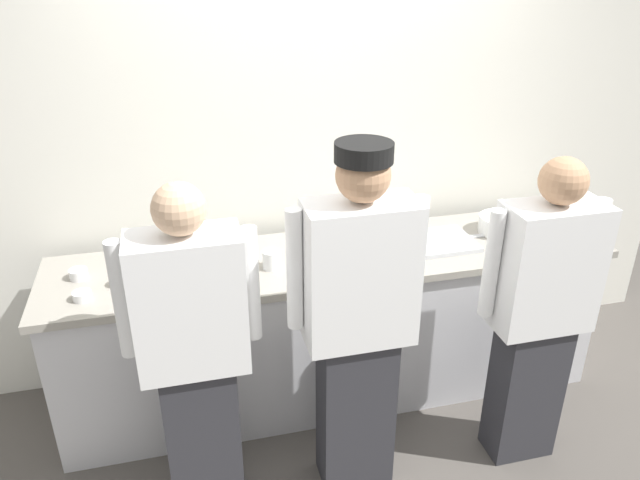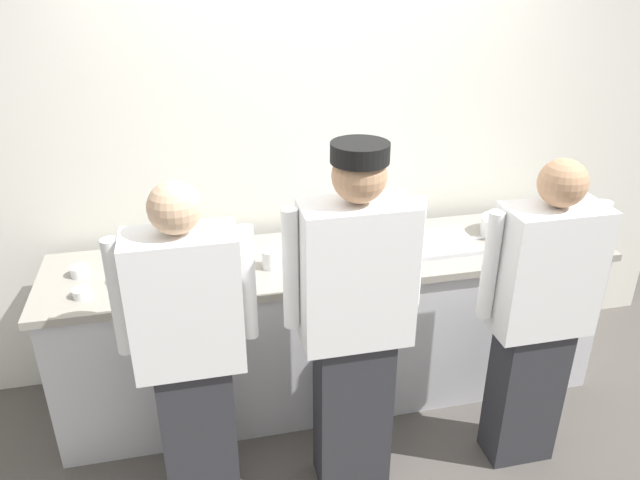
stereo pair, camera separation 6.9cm
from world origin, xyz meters
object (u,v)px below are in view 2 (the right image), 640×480
object	(u,v)px
ramekin_yellow_sauce	(79,271)
plate_stack_front	(356,248)
sheet_tray	(434,244)
chef_center	(355,319)
mixing_bowl_steel	(192,259)
ramekin_green_sauce	(82,292)
ramekin_red_sauce	(120,278)
chef_near_left	(191,349)
chef_far_right	(538,314)
plate_stack_rear	(503,226)
squeeze_bottle_primary	(344,251)
deli_cup	(271,259)
chefs_knife	(474,238)

from	to	relation	value
ramekin_yellow_sauce	plate_stack_front	bearing A→B (deg)	-1.92
plate_stack_front	sheet_tray	bearing A→B (deg)	-3.13
chef_center	mixing_bowl_steel	bearing A→B (deg)	136.35
ramekin_green_sauce	plate_stack_front	bearing A→B (deg)	6.96
ramekin_green_sauce	ramekin_red_sauce	xyz separation A→B (m)	(0.16, 0.10, 0.00)
chef_near_left	chef_far_right	distance (m)	1.58
chef_near_left	sheet_tray	size ratio (longest dim) A/B	3.57
chef_center	plate_stack_rear	xyz separation A→B (m)	(1.06, 0.69, 0.03)
chef_center	ramekin_red_sauce	world-z (taller)	chef_center
plate_stack_rear	chef_center	bearing A→B (deg)	-147.02
sheet_tray	plate_stack_front	bearing A→B (deg)	176.87
chef_near_left	mixing_bowl_steel	world-z (taller)	chef_near_left
chef_near_left	plate_stack_rear	world-z (taller)	chef_near_left
chef_near_left	ramekin_red_sauce	world-z (taller)	chef_near_left
sheet_tray	squeeze_bottle_primary	distance (m)	0.57
chef_center	chef_far_right	bearing A→B (deg)	-2.80
sheet_tray	ramekin_red_sauce	xyz separation A→B (m)	(-1.65, -0.05, 0.01)
chef_center	deli_cup	world-z (taller)	chef_center
ramekin_red_sauce	ramekin_yellow_sauce	xyz separation A→B (m)	(-0.20, 0.12, 0.00)
sheet_tray	ramekin_yellow_sauce	size ratio (longest dim) A/B	5.04
chef_near_left	mixing_bowl_steel	distance (m)	0.62
chef_center	squeeze_bottle_primary	xyz separation A→B (m)	(0.08, 0.49, 0.08)
chef_near_left	chef_far_right	world-z (taller)	chef_near_left
chef_far_right	chefs_knife	world-z (taller)	chef_far_right
chef_center	chef_far_right	distance (m)	0.88
plate_stack_front	sheet_tray	xyz separation A→B (m)	(0.44, -0.02, -0.01)
ramekin_green_sauce	ramekin_red_sauce	world-z (taller)	ramekin_red_sauce
deli_cup	plate_stack_front	bearing A→B (deg)	9.30
plate_stack_rear	plate_stack_front	bearing A→B (deg)	-177.80
chef_near_left	deli_cup	distance (m)	0.70
plate_stack_front	plate_stack_rear	world-z (taller)	plate_stack_rear
chef_far_right	squeeze_bottle_primary	bearing A→B (deg)	146.03
squeeze_bottle_primary	chefs_knife	xyz separation A→B (m)	(0.80, 0.17, -0.09)
ramekin_yellow_sauce	ramekin_red_sauce	bearing A→B (deg)	-30.51
ramekin_red_sauce	deli_cup	world-z (taller)	deli_cup
chef_far_right	deli_cup	size ratio (longest dim) A/B	16.57
chef_near_left	mixing_bowl_steel	bearing A→B (deg)	86.73
chef_center	mixing_bowl_steel	world-z (taller)	chef_center
chef_center	ramekin_green_sauce	size ratio (longest dim) A/B	19.62
chef_far_right	deli_cup	distance (m)	1.31
ramekin_yellow_sauce	mixing_bowl_steel	bearing A→B (deg)	-6.11
plate_stack_front	chefs_knife	xyz separation A→B (m)	(0.69, 0.01, -0.02)
sheet_tray	mixing_bowl_steel	bearing A→B (deg)	179.46
mixing_bowl_steel	chefs_knife	distance (m)	1.56
squeeze_bottle_primary	ramekin_red_sauce	world-z (taller)	squeeze_bottle_primary
deli_cup	squeeze_bottle_primary	bearing A→B (deg)	-13.39
chef_center	plate_stack_front	distance (m)	0.68
ramekin_red_sauce	chef_near_left	bearing A→B (deg)	-60.28
squeeze_bottle_primary	chef_far_right	bearing A→B (deg)	-33.97
ramekin_yellow_sauce	chefs_knife	world-z (taller)	ramekin_yellow_sauce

